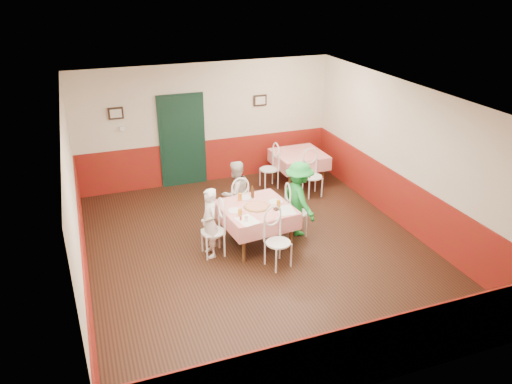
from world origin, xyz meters
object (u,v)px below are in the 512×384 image
object	(u,v)px
beer_bottle	(252,192)
diner_right	(299,199)
pizza	(257,206)
diner_left	(210,223)
chair_right	(296,213)
glass_a	(240,213)
chair_far	(237,204)
wallet	(277,209)
diner_far	(236,193)
chair_second_a	(269,169)
chair_second_b	(313,177)
second_table	(299,168)
chair_near	(278,243)
main_table	(256,225)
glass_b	(279,204)
glass_c	(240,197)
chair_left	(213,232)

from	to	relation	value
beer_bottle	diner_right	bearing A→B (deg)	-19.00
pizza	diner_left	xyz separation A→B (m)	(-0.90, -0.07, -0.14)
chair_right	glass_a	world-z (taller)	chair_right
chair_far	wallet	distance (m)	1.20
wallet	diner_far	xyz separation A→B (m)	(-0.41, 1.14, -0.11)
chair_second_a	beer_bottle	size ratio (longest dim) A/B	4.01
wallet	beer_bottle	bearing A→B (deg)	105.08
chair_far	chair_second_b	size ratio (longest dim) A/B	1.00
diner_far	second_table	bearing A→B (deg)	-165.01
chair_second_b	chair_near	bearing A→B (deg)	-128.16
chair_right	diner_left	distance (m)	1.76
beer_bottle	diner_left	xyz separation A→B (m)	(-0.96, -0.48, -0.23)
main_table	glass_b	distance (m)	0.61
glass_a	glass_b	world-z (taller)	glass_a
second_table	chair_second_a	distance (m)	0.75
main_table	chair_far	distance (m)	0.85
chair_far	second_table	bearing A→B (deg)	-149.79
glass_b	chair_second_a	bearing A→B (deg)	72.26
main_table	chair_far	xyz separation A→B (m)	(-0.09, 0.85, 0.08)
glass_a	diner_right	world-z (taller)	diner_right
diner_right	chair_second_a	bearing A→B (deg)	-13.22
pizza	diner_right	size ratio (longest dim) A/B	0.30
second_table	main_table	bearing A→B (deg)	-129.46
chair_right	glass_a	size ratio (longest dim) A/B	6.80
chair_far	pizza	size ratio (longest dim) A/B	2.04
glass_b	diner_left	size ratio (longest dim) A/B	0.10
beer_bottle	chair_second_a	bearing A→B (deg)	60.52
chair_far	chair_second_b	xyz separation A→B (m)	(2.01, 0.74, 0.00)
diner_far	glass_c	bearing A→B (deg)	60.06
chair_right	diner_left	size ratio (longest dim) A/B	0.71
main_table	beer_bottle	size ratio (longest dim) A/B	5.43
chair_far	chair_second_b	world-z (taller)	same
glass_b	main_table	bearing A→B (deg)	158.30
chair_left	chair_near	size ratio (longest dim) A/B	1.00
main_table	beer_bottle	bearing A→B (deg)	79.93
chair_near	diner_left	size ratio (longest dim) A/B	0.71
chair_right	glass_c	world-z (taller)	glass_c
main_table	wallet	bearing A→B (deg)	-37.97
chair_right	chair_far	bearing A→B (deg)	59.88
glass_c	beer_bottle	world-z (taller)	beer_bottle
pizza	diner_far	bearing A→B (deg)	96.33
chair_right	chair_second_a	distance (m)	2.27
glass_b	chair_left	bearing A→B (deg)	177.29
diner_right	glass_b	bearing A→B (deg)	109.32
chair_second_a	diner_right	world-z (taller)	diner_right
chair_far	diner_right	bearing A→B (deg)	136.57
wallet	main_table	bearing A→B (deg)	135.81
beer_bottle	diner_left	distance (m)	1.10
chair_far	chair_second_a	distance (m)	1.95
pizza	wallet	distance (m)	0.38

